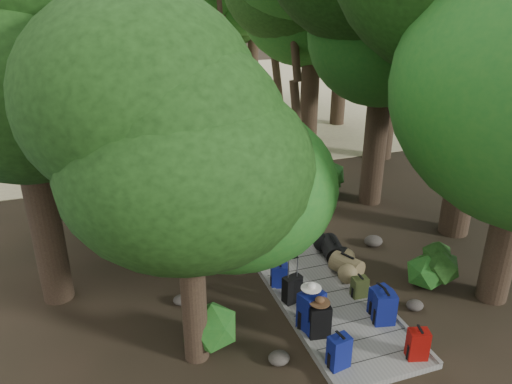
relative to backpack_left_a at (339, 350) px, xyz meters
name	(u,v)px	position (x,y,z in m)	size (l,w,h in m)	color
ground	(280,242)	(0.73, 4.46, -0.46)	(120.00, 120.00, 0.00)	#2F2217
sand_beach	(169,101)	(0.73, 20.46, -0.45)	(40.00, 22.00, 0.02)	#CABC88
boardwalk	(267,223)	(0.73, 5.46, -0.40)	(2.00, 12.00, 0.12)	gray
backpack_left_a	(339,350)	(0.00, 0.00, 0.00)	(0.36, 0.25, 0.67)	navy
backpack_left_b	(319,319)	(0.04, 0.83, 0.02)	(0.39, 0.28, 0.71)	black
backpack_left_c	(311,308)	(-0.01, 1.08, 0.09)	(0.46, 0.33, 0.85)	navy
backpack_left_d	(280,274)	(-0.06, 2.54, -0.06)	(0.36, 0.26, 0.55)	navy
backpack_right_a	(418,343)	(1.38, -0.25, -0.03)	(0.35, 0.25, 0.62)	#900407
backpack_right_b	(385,307)	(1.35, 0.75, 0.02)	(0.39, 0.28, 0.71)	navy
backpack_right_c	(380,299)	(1.43, 1.04, -0.02)	(0.37, 0.26, 0.64)	navy
backpack_right_d	(360,286)	(1.35, 1.65, -0.10)	(0.31, 0.23, 0.48)	#2E3817
duffel_right_khaki	(347,265)	(1.49, 2.46, -0.11)	(0.45, 0.68, 0.45)	olive
duffel_right_black	(332,249)	(1.51, 3.18, -0.10)	(0.47, 0.74, 0.47)	black
suitcase_on_boardwalk	(292,289)	(-0.03, 1.93, -0.04)	(0.38, 0.21, 0.59)	black
lone_suitcase_on_sand	(214,139)	(1.05, 12.22, -0.10)	(0.43, 0.25, 0.68)	black
hat_brown	(320,300)	(0.03, 0.84, 0.44)	(0.38, 0.38, 0.11)	#51351E
hat_white	(311,285)	(-0.02, 1.12, 0.57)	(0.38, 0.38, 0.13)	silver
kayak	(132,136)	(-1.87, 14.10, -0.26)	(0.77, 3.51, 0.35)	red
sun_lounger	(268,119)	(4.12, 14.48, -0.17)	(0.53, 1.64, 0.53)	silver
tree_right_b	(491,17)	(5.21, 3.50, 4.88)	(5.98, 5.98, 10.67)	black
tree_right_c	(385,42)	(4.13, 5.88, 4.11)	(5.28, 5.28, 9.13)	black
tree_right_d	(396,20)	(6.59, 9.13, 4.34)	(5.23, 5.23, 9.58)	black
tree_right_e	(313,7)	(4.83, 11.80, 4.61)	(5.63, 5.63, 10.14)	black
tree_right_f	(344,18)	(7.10, 13.65, 4.05)	(5.05, 5.05, 9.01)	black
tree_left_a	(188,199)	(-2.18, 1.15, 2.61)	(3.68, 3.68, 6.13)	black
tree_left_b	(20,90)	(-4.51, 3.83, 3.90)	(4.84, 4.84, 8.72)	black
tree_left_c	(87,89)	(-3.38, 7.01, 3.18)	(4.18, 4.18, 7.27)	black
tree_back_a	(131,24)	(-0.99, 19.27, 3.58)	(4.66, 4.66, 8.07)	black
tree_back_c	(253,18)	(5.39, 20.26, 3.62)	(4.52, 4.52, 8.14)	black
tree_back_d	(38,35)	(-5.01, 18.79, 3.27)	(4.47, 4.47, 7.46)	black
palm_right_a	(304,42)	(4.15, 11.02, 3.51)	(4.66, 4.66, 7.94)	#174312
palm_right_b	(280,9)	(5.24, 16.06, 4.31)	(4.93, 4.93, 9.52)	#174312
palm_right_c	(234,40)	(3.43, 17.20, 2.90)	(4.22, 4.22, 6.71)	#174312
palm_left_a	(64,56)	(-3.87, 10.54, 3.49)	(4.96, 4.96, 7.88)	#174312
rock_left_a	(279,358)	(-0.87, 0.52, -0.35)	(0.38, 0.34, 0.21)	#4C473F
rock_left_b	(182,300)	(-2.13, 2.75, -0.36)	(0.34, 0.31, 0.19)	#4C473F
rock_left_c	(210,246)	(-1.06, 4.57, -0.30)	(0.57, 0.52, 0.31)	#4C473F
rock_left_d	(158,200)	(-1.82, 7.88, -0.37)	(0.29, 0.26, 0.16)	#4C473F
rock_right_a	(415,305)	(2.28, 1.03, -0.36)	(0.35, 0.32, 0.19)	#4C473F
rock_right_b	(373,241)	(2.85, 3.55, -0.33)	(0.46, 0.41, 0.25)	#4C473F
rock_right_c	(314,212)	(2.19, 5.58, -0.37)	(0.30, 0.27, 0.17)	#4C473F
rock_right_d	(319,168)	(3.72, 8.48, -0.29)	(0.60, 0.54, 0.33)	#4C473F
shrub_left_a	(210,328)	(-1.91, 1.26, 0.00)	(1.00, 1.00, 0.90)	#195218
shrub_left_b	(198,220)	(-1.15, 5.49, -0.02)	(0.96, 0.96, 0.86)	#195218
shrub_left_c	(147,175)	(-1.99, 8.69, 0.11)	(1.26, 1.26, 1.14)	#195218
shrub_right_a	(432,266)	(3.15, 1.71, -0.01)	(0.98, 0.98, 0.88)	#195218
shrub_right_b	(327,179)	(3.16, 6.77, 0.06)	(1.14, 1.14, 1.02)	#195218
shrub_right_c	(280,147)	(3.03, 10.26, -0.03)	(0.94, 0.94, 0.84)	#195218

